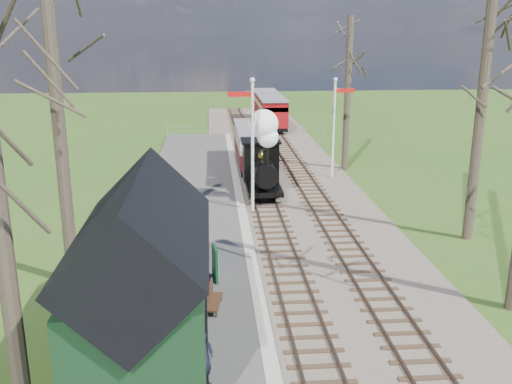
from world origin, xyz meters
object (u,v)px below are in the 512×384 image
semaphore_far (335,120)px  coach (253,145)px  locomotive (262,158)px  person (205,359)px  bench (211,298)px  red_carriage_b (266,105)px  red_carriage_a (272,113)px  semaphore_near (251,136)px  sign_board (215,263)px  station_shed (144,280)px

semaphore_far → coach: size_ratio=0.80×
locomotive → person: locomotive is taller
bench → red_carriage_b: bearing=81.9°
coach → red_carriage_a: red_carriage_a is taller
semaphore_near → coach: (0.77, 8.63, -2.11)m
semaphore_far → red_carriage_a: semaphore_far is taller
bench → coach: bearing=81.7°
red_carriage_a → red_carriage_b: 5.50m
coach → sign_board: bearing=-98.8°
locomotive → red_carriage_b: locomotive is taller
coach → sign_board: size_ratio=6.10×
bench → person: (-0.16, -3.90, 0.41)m
semaphore_near → red_carriage_a: semaphore_near is taller
bench → person: bearing=-92.3°
semaphore_far → semaphore_near: bearing=-130.6°
red_carriage_b → sign_board: (-5.11, -35.01, -0.76)m
semaphore_far → coach: semaphore_far is taller
semaphore_near → semaphore_far: size_ratio=1.09×
semaphore_near → person: bearing=-98.6°
semaphore_far → bench: size_ratio=4.44×
locomotive → bench: size_ratio=3.48×
semaphore_far → red_carriage_b: 21.57m
semaphore_far → red_carriage_b: (-1.77, 21.42, -1.80)m
semaphore_near → semaphore_far: (5.14, 6.00, -0.27)m
coach → person: (-2.82, -22.16, -0.57)m
station_shed → red_carriage_a: 34.62m
red_carriage_a → sign_board: size_ratio=4.52×
semaphore_far → sign_board: (-6.89, -13.59, -2.56)m
locomotive → sign_board: locomotive is taller
locomotive → red_carriage_b: 24.99m
station_shed → locomotive: size_ratio=1.41×
semaphore_near → person: semaphore_near is taller
semaphore_near → locomotive: (0.76, 2.57, -1.56)m
sign_board → coach: bearing=81.2°
locomotive → sign_board: bearing=-103.8°
semaphore_far → locomotive: size_ratio=1.28×
station_shed → red_carriage_b: (6.90, 39.42, -0.72)m
station_shed → semaphore_far: size_ratio=1.10×
station_shed → bench: station_shed is taller
locomotive → person: 16.38m
coach → red_carriage_a: (2.60, 13.28, 0.03)m
semaphore_near → coach: bearing=84.9°
station_shed → bench: 3.37m
coach → red_carriage_a: bearing=78.9°
station_shed → person: bearing=-45.9°
red_carriage_a → sign_board: bearing=-99.8°
locomotive → red_carriage_b: bearing=84.0°
semaphore_far → person: (-7.19, -19.53, -2.41)m
semaphore_near → person: 13.94m
station_shed → locomotive: bearing=73.6°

